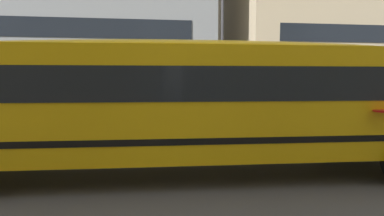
% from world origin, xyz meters
% --- Properties ---
extents(ground_plane, '(400.00, 400.00, 0.00)m').
position_xyz_m(ground_plane, '(0.00, 0.00, 0.00)').
color(ground_plane, '#4C4C4F').
extents(sidewalk_far, '(120.00, 3.00, 0.01)m').
position_xyz_m(sidewalk_far, '(0.00, 8.14, 0.01)').
color(sidewalk_far, gray).
rests_on(sidewalk_far, ground_plane).
extents(lane_centreline, '(110.00, 0.16, 0.01)m').
position_xyz_m(lane_centreline, '(0.00, 0.00, 0.00)').
color(lane_centreline, silver).
rests_on(lane_centreline, ground_plane).
extents(school_bus, '(13.74, 3.52, 3.05)m').
position_xyz_m(school_bus, '(1.49, -1.89, 1.81)').
color(school_bus, yellow).
rests_on(school_bus, ground_plane).
extents(street_lamp, '(0.44, 0.44, 6.80)m').
position_xyz_m(street_lamp, '(4.13, 7.44, 4.31)').
color(street_lamp, '#38383D').
rests_on(street_lamp, ground_plane).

